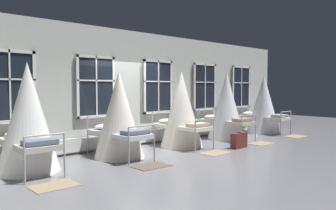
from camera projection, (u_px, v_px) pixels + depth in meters
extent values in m
plane|color=slate|center=(152.00, 151.00, 9.12)|extent=(28.46, 28.46, 0.00)
cube|color=#B2B7AD|center=(127.00, 89.00, 9.88)|extent=(15.23, 0.10, 3.43)
cube|color=black|center=(10.00, 87.00, 7.56)|extent=(1.17, 0.02, 1.69)
cube|color=silver|center=(11.00, 122.00, 7.60)|extent=(1.17, 0.06, 0.07)
cube|color=silver|center=(9.00, 51.00, 7.52)|extent=(1.17, 0.06, 0.07)
cube|color=silver|center=(34.00, 87.00, 7.93)|extent=(0.07, 0.06, 1.69)
cube|color=silver|center=(10.00, 87.00, 7.56)|extent=(0.04, 0.06, 1.69)
cube|color=silver|center=(10.00, 79.00, 7.55)|extent=(1.17, 0.06, 0.04)
cube|color=black|center=(96.00, 87.00, 9.05)|extent=(1.17, 0.02, 1.69)
cube|color=silver|center=(97.00, 116.00, 9.09)|extent=(1.17, 0.06, 0.07)
cube|color=silver|center=(96.00, 57.00, 9.01)|extent=(1.17, 0.06, 0.07)
cube|color=silver|center=(77.00, 87.00, 8.68)|extent=(0.07, 0.06, 1.69)
cube|color=silver|center=(113.00, 87.00, 9.42)|extent=(0.07, 0.06, 1.69)
cube|color=silver|center=(96.00, 87.00, 9.05)|extent=(0.04, 0.06, 1.69)
cube|color=silver|center=(96.00, 81.00, 9.04)|extent=(1.17, 0.06, 0.04)
cube|color=black|center=(158.00, 87.00, 10.54)|extent=(1.17, 0.02, 1.69)
cube|color=silver|center=(158.00, 112.00, 10.59)|extent=(1.17, 0.06, 0.07)
cube|color=silver|center=(158.00, 61.00, 10.50)|extent=(1.17, 0.06, 0.07)
cube|color=silver|center=(144.00, 87.00, 10.17)|extent=(0.07, 0.06, 1.69)
cube|color=silver|center=(171.00, 87.00, 10.91)|extent=(0.07, 0.06, 1.69)
cube|color=silver|center=(158.00, 87.00, 10.54)|extent=(0.04, 0.06, 1.69)
cube|color=silver|center=(158.00, 82.00, 10.53)|extent=(1.17, 0.06, 0.04)
cube|color=black|center=(205.00, 87.00, 12.03)|extent=(1.17, 0.02, 1.69)
cube|color=silver|center=(205.00, 109.00, 12.08)|extent=(1.17, 0.06, 0.07)
cube|color=silver|center=(205.00, 64.00, 11.99)|extent=(1.17, 0.06, 0.07)
cube|color=silver|center=(194.00, 87.00, 11.66)|extent=(0.07, 0.06, 1.69)
cube|color=silver|center=(215.00, 87.00, 12.40)|extent=(0.07, 0.06, 1.69)
cube|color=silver|center=(205.00, 87.00, 12.03)|extent=(0.04, 0.06, 1.69)
cube|color=silver|center=(205.00, 82.00, 12.02)|extent=(1.17, 0.06, 0.04)
cube|color=black|center=(241.00, 87.00, 13.52)|extent=(1.17, 0.02, 1.69)
cube|color=silver|center=(241.00, 107.00, 13.57)|extent=(1.17, 0.06, 0.07)
cube|color=silver|center=(241.00, 67.00, 13.48)|extent=(1.17, 0.06, 0.07)
cube|color=silver|center=(233.00, 87.00, 13.15)|extent=(0.07, 0.06, 1.69)
cube|color=silver|center=(249.00, 87.00, 13.89)|extent=(0.07, 0.06, 1.69)
cube|color=silver|center=(241.00, 87.00, 13.52)|extent=(0.04, 0.06, 1.69)
cube|color=silver|center=(241.00, 83.00, 13.52)|extent=(1.17, 0.06, 0.04)
cube|color=silver|center=(130.00, 138.00, 9.86)|extent=(11.71, 0.10, 0.36)
cylinder|color=#9EA3A8|center=(32.00, 141.00, 7.86)|extent=(0.04, 0.04, 1.00)
cylinder|color=#9EA3A8|center=(24.00, 161.00, 5.99)|extent=(0.04, 0.04, 0.87)
cylinder|color=#9EA3A8|center=(64.00, 155.00, 6.48)|extent=(0.04, 0.04, 0.87)
cylinder|color=#9EA3A8|center=(9.00, 148.00, 6.67)|extent=(0.08, 1.83, 0.03)
cylinder|color=#9EA3A8|center=(47.00, 144.00, 7.16)|extent=(0.08, 1.83, 0.03)
cylinder|color=#9EA3A8|center=(15.00, 121.00, 7.59)|extent=(0.75, 0.05, 0.03)
cylinder|color=#9EA3A8|center=(45.00, 135.00, 6.21)|extent=(0.75, 0.05, 0.03)
cube|color=#B7B2A3|center=(29.00, 143.00, 6.92)|extent=(0.82, 1.87, 0.11)
ellipsoid|color=silver|center=(18.00, 134.00, 7.42)|extent=(0.59, 0.42, 0.14)
cube|color=slate|center=(40.00, 142.00, 6.41)|extent=(0.63, 0.38, 0.10)
cone|color=white|center=(28.00, 117.00, 6.89)|extent=(1.27, 1.27, 2.29)
cylinder|color=#9EA3A8|center=(88.00, 135.00, 8.76)|extent=(0.04, 0.04, 1.00)
cylinder|color=#9EA3A8|center=(112.00, 132.00, 9.27)|extent=(0.04, 0.04, 1.00)
cylinder|color=#9EA3A8|center=(129.00, 147.00, 7.42)|extent=(0.04, 0.04, 0.87)
cylinder|color=#9EA3A8|center=(154.00, 143.00, 7.93)|extent=(0.04, 0.04, 0.87)
cylinder|color=#9EA3A8|center=(106.00, 137.00, 8.08)|extent=(0.05, 1.83, 0.03)
cylinder|color=#9EA3A8|center=(131.00, 134.00, 8.59)|extent=(0.05, 1.83, 0.03)
cylinder|color=#9EA3A8|center=(100.00, 115.00, 8.99)|extent=(0.75, 0.04, 0.03)
cylinder|color=#9EA3A8|center=(142.00, 126.00, 7.65)|extent=(0.75, 0.04, 0.03)
cube|color=silver|center=(119.00, 134.00, 8.34)|extent=(0.79, 1.86, 0.11)
ellipsoid|color=beige|center=(105.00, 127.00, 8.82)|extent=(0.58, 0.40, 0.14)
cube|color=slate|center=(135.00, 132.00, 7.85)|extent=(0.63, 0.36, 0.10)
cone|color=silver|center=(119.00, 114.00, 8.31)|extent=(1.27, 1.27, 2.16)
cylinder|color=#9EA3A8|center=(152.00, 128.00, 10.29)|extent=(0.04, 0.04, 1.00)
cylinder|color=#9EA3A8|center=(170.00, 126.00, 10.79)|extent=(0.04, 0.04, 1.00)
cylinder|color=#9EA3A8|center=(195.00, 137.00, 8.93)|extent=(0.04, 0.04, 0.87)
cylinder|color=#9EA3A8|center=(213.00, 134.00, 9.43)|extent=(0.04, 0.04, 0.87)
cylinder|color=#9EA3A8|center=(172.00, 129.00, 9.61)|extent=(0.05, 1.83, 0.03)
cylinder|color=#9EA3A8|center=(190.00, 127.00, 10.11)|extent=(0.05, 1.83, 0.03)
cylinder|color=#9EA3A8|center=(161.00, 111.00, 10.51)|extent=(0.75, 0.04, 0.03)
cylinder|color=#9EA3A8|center=(205.00, 120.00, 9.16)|extent=(0.75, 0.04, 0.03)
cube|color=silver|center=(182.00, 127.00, 9.85)|extent=(0.79, 1.86, 0.11)
ellipsoid|color=#B7B2A3|center=(167.00, 121.00, 10.35)|extent=(0.59, 0.41, 0.14)
cube|color=tan|center=(198.00, 125.00, 9.36)|extent=(0.63, 0.37, 0.10)
cone|color=silver|center=(182.00, 109.00, 9.83)|extent=(1.27, 1.27, 2.22)
cylinder|color=#9EA3A8|center=(199.00, 123.00, 11.77)|extent=(0.04, 0.04, 1.00)
cylinder|color=#9EA3A8|center=(213.00, 121.00, 12.26)|extent=(0.04, 0.04, 1.00)
cylinder|color=#9EA3A8|center=(242.00, 130.00, 10.39)|extent=(0.04, 0.04, 0.87)
cylinder|color=#9EA3A8|center=(256.00, 128.00, 10.88)|extent=(0.04, 0.04, 0.87)
cylinder|color=#9EA3A8|center=(219.00, 124.00, 11.07)|extent=(0.07, 1.83, 0.03)
cylinder|color=#9EA3A8|center=(233.00, 122.00, 11.56)|extent=(0.07, 1.83, 0.03)
cylinder|color=#9EA3A8|center=(206.00, 108.00, 11.98)|extent=(0.75, 0.05, 0.03)
cylinder|color=#9EA3A8|center=(249.00, 115.00, 10.61)|extent=(0.75, 0.05, 0.03)
cube|color=#B7B2A3|center=(226.00, 122.00, 11.32)|extent=(0.81, 1.87, 0.11)
ellipsoid|color=silver|center=(211.00, 117.00, 11.82)|extent=(0.59, 0.41, 0.14)
cube|color=gray|center=(242.00, 120.00, 10.82)|extent=(0.63, 0.37, 0.10)
cone|color=white|center=(226.00, 106.00, 11.29)|extent=(1.27, 1.27, 2.28)
cylinder|color=#9EA3A8|center=(238.00, 119.00, 13.23)|extent=(0.04, 0.04, 1.00)
cylinder|color=#9EA3A8|center=(248.00, 118.00, 13.75)|extent=(0.04, 0.04, 1.00)
cylinder|color=#9EA3A8|center=(281.00, 124.00, 11.91)|extent=(0.04, 0.04, 0.87)
cylinder|color=#9EA3A8|center=(291.00, 123.00, 12.43)|extent=(0.04, 0.04, 0.87)
cylinder|color=#9EA3A8|center=(258.00, 120.00, 12.57)|extent=(0.08, 1.83, 0.03)
cylinder|color=#9EA3A8|center=(268.00, 118.00, 13.09)|extent=(0.08, 1.83, 0.03)
cylinder|color=#9EA3A8|center=(243.00, 106.00, 13.46)|extent=(0.75, 0.05, 0.03)
cylinder|color=#9EA3A8|center=(286.00, 112.00, 12.15)|extent=(0.75, 0.05, 0.03)
cube|color=beige|center=(263.00, 117.00, 12.83)|extent=(0.82, 1.87, 0.11)
ellipsoid|color=silver|center=(248.00, 113.00, 13.31)|extent=(0.59, 0.42, 0.14)
cube|color=#8C939E|center=(279.00, 116.00, 12.35)|extent=(0.63, 0.38, 0.10)
cone|color=white|center=(264.00, 104.00, 12.80)|extent=(1.27, 1.27, 2.23)
cube|color=#8E7A5B|center=(54.00, 186.00, 5.92)|extent=(0.80, 0.56, 0.01)
cube|color=brown|center=(151.00, 166.00, 7.41)|extent=(0.81, 0.58, 0.01)
cube|color=#8E7A5B|center=(215.00, 153.00, 8.90)|extent=(0.81, 0.58, 0.01)
cube|color=#8E7A5B|center=(261.00, 143.00, 10.39)|extent=(0.82, 0.59, 0.01)
cube|color=#8E7A5B|center=(295.00, 136.00, 11.88)|extent=(0.81, 0.57, 0.01)
cube|color=#5B231E|center=(239.00, 140.00, 9.63)|extent=(0.56, 0.21, 0.44)
cube|color=tan|center=(236.00, 140.00, 9.70)|extent=(0.50, 0.02, 0.03)
torus|color=#5B231E|center=(239.00, 132.00, 9.61)|extent=(0.15, 0.15, 0.02)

